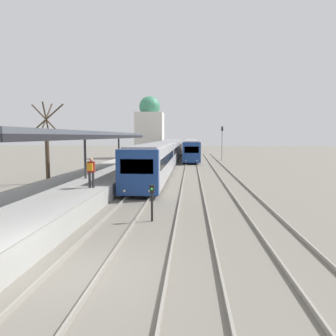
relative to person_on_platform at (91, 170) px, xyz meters
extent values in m
plane|color=slate|center=(2.32, -8.99, -1.94)|extent=(240.00, 240.00, 0.00)
cube|color=gray|center=(1.60, -8.99, -1.86)|extent=(0.07, 120.00, 0.15)
cube|color=gray|center=(3.04, -8.99, -1.86)|extent=(0.07, 120.00, 0.15)
cube|color=gray|center=(4.87, -8.99, -1.86)|extent=(0.07, 120.00, 0.15)
cube|color=gray|center=(6.30, -8.99, -1.86)|extent=(0.07, 120.00, 0.15)
cube|color=gray|center=(8.13, -8.99, -1.86)|extent=(0.07, 120.00, 0.15)
cube|color=yellow|center=(0.60, -8.99, -0.99)|extent=(0.50, 80.00, 0.01)
cube|color=#4C515B|center=(-1.61, 3.94, 2.03)|extent=(4.00, 25.89, 0.20)
cube|color=black|center=(0.35, 3.94, 1.81)|extent=(0.08, 25.89, 0.24)
cylinder|color=#47474C|center=(-1.61, 3.94, 0.47)|extent=(0.16, 0.16, 2.92)
cylinder|color=#47474C|center=(-1.61, 14.30, 0.47)|extent=(0.16, 0.16, 2.92)
cylinder|color=#2D2D33|center=(-0.10, 0.04, -0.56)|extent=(0.14, 0.14, 0.85)
cylinder|color=#2D2D33|center=(0.10, 0.04, -0.56)|extent=(0.14, 0.14, 0.85)
cube|color=maroon|center=(0.00, 0.04, 0.16)|extent=(0.40, 0.22, 0.60)
sphere|color=tan|center=(0.00, 0.04, 0.57)|extent=(0.22, 0.22, 0.22)
cube|color=orange|center=(0.00, -0.16, 0.18)|extent=(0.30, 0.18, 0.40)
cube|color=navy|center=(2.32, 1.67, -0.30)|extent=(2.52, 0.70, 2.74)
cube|color=black|center=(2.32, 1.34, 0.09)|extent=(1.96, 0.04, 0.88)
sphere|color=#EFEACC|center=(1.57, 1.33, -1.37)|extent=(0.16, 0.16, 0.16)
sphere|color=#EFEACC|center=(3.08, 1.33, -1.37)|extent=(0.16, 0.16, 0.16)
cube|color=#B7B7BC|center=(2.32, 10.35, -0.30)|extent=(2.52, 16.66, 2.74)
cube|color=gray|center=(2.32, 10.35, 1.13)|extent=(2.21, 16.33, 0.12)
cube|color=black|center=(2.32, 10.35, 0.01)|extent=(2.54, 15.33, 0.71)
cylinder|color=black|center=(1.25, 4.93, -1.59)|extent=(0.12, 0.70, 0.70)
cylinder|color=black|center=(3.39, 4.93, -1.59)|extent=(0.12, 0.70, 0.70)
cylinder|color=black|center=(1.25, 15.76, -1.59)|extent=(0.12, 0.70, 0.70)
cylinder|color=black|center=(3.39, 15.76, -1.59)|extent=(0.12, 0.70, 0.70)
cube|color=#B7B7BC|center=(2.32, 27.36, -0.30)|extent=(2.52, 16.66, 2.74)
cube|color=gray|center=(2.32, 27.36, 1.13)|extent=(2.21, 16.33, 0.12)
cube|color=black|center=(2.32, 27.36, 0.01)|extent=(2.54, 15.33, 0.71)
cylinder|color=black|center=(1.25, 21.95, -1.59)|extent=(0.12, 0.70, 0.70)
cylinder|color=black|center=(3.39, 21.95, -1.59)|extent=(0.12, 0.70, 0.70)
cylinder|color=black|center=(1.25, 32.78, -1.59)|extent=(0.12, 0.70, 0.70)
cylinder|color=black|center=(3.39, 32.78, -1.59)|extent=(0.12, 0.70, 0.70)
cube|color=#B7B7BC|center=(2.32, 44.38, -0.30)|extent=(2.52, 16.66, 2.74)
cube|color=gray|center=(2.32, 44.38, 1.13)|extent=(2.21, 16.33, 0.12)
cube|color=black|center=(2.32, 44.38, 0.01)|extent=(2.54, 15.33, 0.71)
cylinder|color=black|center=(1.25, 38.96, -1.59)|extent=(0.12, 0.70, 0.70)
cylinder|color=black|center=(3.39, 38.96, -1.59)|extent=(0.12, 0.70, 0.70)
cylinder|color=black|center=(1.25, 49.79, -1.59)|extent=(0.12, 0.70, 0.70)
cylinder|color=black|center=(3.39, 49.79, -1.59)|extent=(0.12, 0.70, 0.70)
cube|color=navy|center=(5.58, 25.78, -0.31)|extent=(2.43, 0.70, 2.71)
cube|color=black|center=(5.58, 25.45, 0.07)|extent=(1.89, 0.04, 0.87)
sphere|color=#EFEACC|center=(4.86, 25.44, -1.37)|extent=(0.16, 0.16, 0.16)
sphere|color=#EFEACC|center=(6.31, 25.44, -1.37)|extent=(0.16, 0.16, 0.16)
cube|color=#A8ADB7|center=(5.58, 33.72, -0.31)|extent=(2.43, 15.18, 2.71)
cube|color=gray|center=(5.58, 33.72, 1.10)|extent=(2.14, 14.88, 0.12)
cube|color=black|center=(5.58, 33.72, -0.01)|extent=(2.45, 13.97, 0.70)
cylinder|color=black|center=(4.55, 28.79, -1.59)|extent=(0.12, 0.70, 0.70)
cylinder|color=black|center=(6.62, 28.79, -1.59)|extent=(0.12, 0.70, 0.70)
cylinder|color=black|center=(4.55, 38.66, -1.59)|extent=(0.12, 0.70, 0.70)
cylinder|color=black|center=(6.62, 38.66, -1.59)|extent=(0.12, 0.70, 0.70)
cube|color=#A8ADB7|center=(5.58, 49.25, -0.31)|extent=(2.43, 15.18, 2.71)
cube|color=gray|center=(5.58, 49.25, 1.10)|extent=(2.14, 14.88, 0.12)
cube|color=black|center=(5.58, 49.25, -0.01)|extent=(2.45, 13.97, 0.70)
cylinder|color=black|center=(4.55, 44.32, -1.59)|extent=(0.12, 0.70, 0.70)
cylinder|color=black|center=(6.62, 44.32, -1.59)|extent=(0.12, 0.70, 0.70)
cylinder|color=black|center=(4.55, 54.19, -1.59)|extent=(0.12, 0.70, 0.70)
cylinder|color=black|center=(6.62, 54.19, -1.59)|extent=(0.12, 0.70, 0.70)
cube|color=#A8ADB7|center=(5.58, 64.79, -0.31)|extent=(2.43, 15.18, 2.71)
cube|color=gray|center=(5.58, 64.79, 1.10)|extent=(2.14, 14.88, 0.12)
cube|color=black|center=(5.58, 64.79, -0.01)|extent=(2.45, 13.97, 0.70)
cylinder|color=black|center=(4.55, 59.85, -1.59)|extent=(0.12, 0.70, 0.70)
cylinder|color=black|center=(6.62, 59.85, -1.59)|extent=(0.12, 0.70, 0.70)
cylinder|color=black|center=(4.55, 69.72, -1.59)|extent=(0.12, 0.70, 0.70)
cylinder|color=black|center=(6.62, 69.72, -1.59)|extent=(0.12, 0.70, 0.70)
cylinder|color=black|center=(3.76, -3.29, -1.29)|extent=(0.10, 0.10, 1.29)
cube|color=black|center=(3.76, -3.29, -0.46)|extent=(0.20, 0.14, 0.36)
sphere|color=green|center=(3.76, -3.38, -0.46)|extent=(0.11, 0.11, 0.11)
cylinder|color=gray|center=(10.31, 33.78, 0.71)|extent=(0.14, 0.14, 5.28)
cube|color=black|center=(10.31, 33.78, 3.00)|extent=(0.28, 0.20, 0.70)
sphere|color=green|center=(10.31, 33.66, 3.14)|extent=(0.14, 0.14, 0.14)
cube|color=silver|center=(-1.68, 39.48, 1.99)|extent=(4.71, 4.71, 7.84)
sphere|color=#3D8966|center=(-1.68, 39.48, 6.91)|extent=(3.62, 3.62, 3.62)
cylinder|color=#4C3D2D|center=(-5.99, 7.88, 0.02)|extent=(0.32, 0.32, 3.91)
cylinder|color=#4C3D2D|center=(-5.99, 7.88, 3.22)|extent=(0.44, 1.84, 2.56)
cylinder|color=#4C3D2D|center=(-5.99, 7.88, 3.18)|extent=(2.94, 0.12, 2.49)
cylinder|color=#4C3D2D|center=(-5.99, 7.88, 3.22)|extent=(0.44, 1.84, 2.56)
cylinder|color=#4C3D2D|center=(-5.99, 7.88, 3.18)|extent=(2.80, 1.12, 2.49)
camera|label=1|loc=(5.47, -17.55, 1.87)|focal=35.00mm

